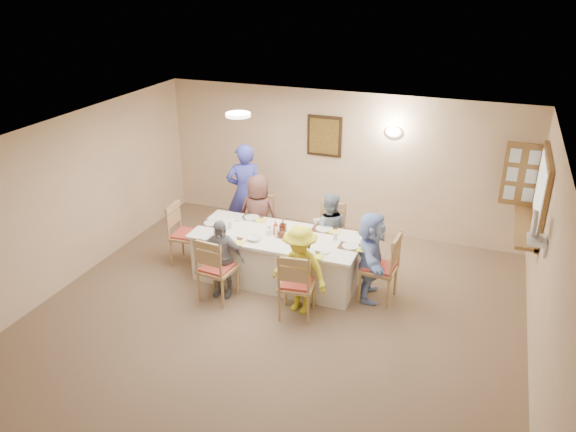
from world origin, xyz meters
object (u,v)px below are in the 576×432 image
at_px(chair_left_end, 187,234).
at_px(diner_front_left, 221,258).
at_px(diner_front_right, 300,270).
at_px(caregiver, 245,192).
at_px(chair_back_right, 331,235).
at_px(diner_right_end, 371,256).
at_px(chair_back_left, 262,225).
at_px(condiment_ketchup, 276,228).
at_px(dining_table, 277,257).
at_px(chair_front_right, 297,283).
at_px(serving_hatch, 542,194).
at_px(chair_right_end, 379,267).
at_px(diner_back_left, 258,215).
at_px(desk_fan, 536,229).
at_px(chair_front_left, 217,267).
at_px(diner_back_right, 329,231).

bearing_deg(chair_left_end, diner_front_left, -129.34).
relative_size(diner_front_right, caregiver, 0.75).
xyz_separation_m(chair_back_right, diner_right_end, (0.82, -0.80, 0.18)).
height_order(chair_back_left, condiment_ketchup, condiment_ketchup).
xyz_separation_m(dining_table, diner_front_right, (0.60, -0.68, 0.26)).
bearing_deg(chair_front_right, chair_back_right, -97.88).
bearing_deg(serving_hatch, dining_table, -162.98).
relative_size(chair_right_end, diner_back_left, 0.74).
height_order(serving_hatch, diner_right_end, serving_hatch).
relative_size(serving_hatch, chair_right_end, 1.45).
bearing_deg(chair_back_right, diner_front_right, -98.44).
bearing_deg(chair_back_left, chair_front_right, -64.97).
relative_size(chair_right_end, condiment_ketchup, 4.77).
bearing_deg(desk_fan, chair_right_end, 172.05).
xyz_separation_m(desk_fan, condiment_ketchup, (-3.46, 0.26, -0.68)).
relative_size(chair_front_left, chair_front_right, 1.01).
bearing_deg(diner_back_right, chair_back_right, -101.94).
relative_size(diner_back_right, diner_right_end, 0.94).
relative_size(desk_fan, chair_back_left, 0.32).
bearing_deg(chair_front_right, chair_left_end, -28.29).
distance_m(desk_fan, diner_right_end, 2.22).
bearing_deg(condiment_ketchup, chair_front_left, -125.81).
xyz_separation_m(chair_right_end, diner_back_left, (-2.15, 0.68, 0.18)).
bearing_deg(chair_back_right, chair_left_end, -168.03).
bearing_deg(diner_back_right, chair_right_end, 132.46).
distance_m(chair_left_end, condiment_ketchup, 1.57).
relative_size(serving_hatch, condiment_ketchup, 6.90).
relative_size(chair_front_left, chair_left_end, 1.00).
distance_m(dining_table, diner_front_right, 0.94).
xyz_separation_m(desk_fan, diner_front_right, (-2.84, -0.42, -0.91)).
height_order(chair_front_right, diner_back_left, diner_back_left).
height_order(chair_front_left, chair_front_right, chair_front_left).
bearing_deg(chair_back_left, diner_back_right, -17.56).
relative_size(chair_back_right, diner_right_end, 0.73).
bearing_deg(dining_table, chair_back_right, 53.13).
bearing_deg(chair_back_right, diner_back_right, -98.44).
bearing_deg(diner_right_end, chair_back_left, 56.72).
height_order(chair_back_left, diner_back_left, diner_back_left).
distance_m(serving_hatch, diner_back_left, 4.25).
xyz_separation_m(chair_back_left, diner_front_right, (1.20, -1.48, 0.18)).
bearing_deg(chair_back_left, diner_back_left, -101.84).
height_order(chair_front_left, diner_front_right, diner_front_right).
bearing_deg(diner_front_right, chair_back_left, 140.70).
bearing_deg(diner_back_left, desk_fan, 163.32).
bearing_deg(chair_left_end, chair_front_right, -114.16).
relative_size(chair_left_end, condiment_ketchup, 4.64).
bearing_deg(chair_front_left, chair_left_end, -34.55).
bearing_deg(chair_back_left, serving_hatch, -7.90).
distance_m(chair_left_end, chair_right_end, 3.10).
relative_size(chair_back_left, caregiver, 0.54).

